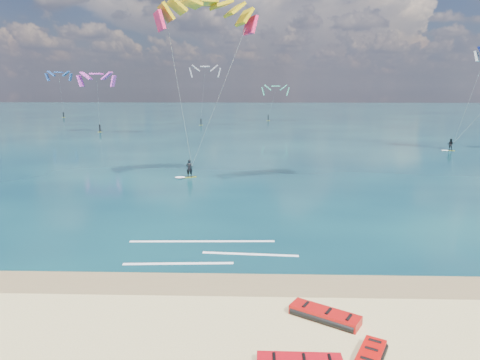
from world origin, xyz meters
The scene contains 9 objects.
ground centered at (0.00, 40.00, 0.00)m, with size 320.00×320.00×0.00m, color tan.
wet_sand_strip centered at (0.00, 3.00, 0.00)m, with size 320.00×2.40×0.01m, color brown.
sea centered at (0.00, 104.00, 0.02)m, with size 320.00×200.00×0.04m, color #082130.
packed_kite_mid centered at (6.23, 0.13, 0.00)m, with size 2.85×1.14×0.42m, color #BB0F0D, non-canonical shape.
packed_kite_right centered at (7.31, -2.26, 0.00)m, with size 1.87×1.01×0.37m, color red, non-canonical shape.
kitesurfer_main centered at (-1.20, 22.31, 8.49)m, with size 9.24×8.02×16.38m.
kitesurfer_far centered at (31.95, 40.78, 7.71)m, with size 9.65×7.63×14.94m.
shoreline_foam centered at (1.17, 6.71, 0.04)m, with size 9.31×3.63×0.01m.
distant_kites centered at (-18.64, 80.37, 5.51)m, with size 61.54×38.64×12.36m.
Camera 1 is at (3.46, -14.55, 8.63)m, focal length 32.00 mm.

